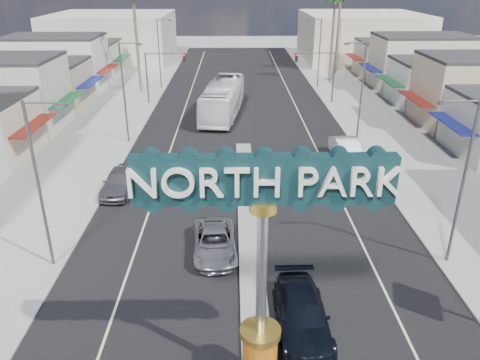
{
  "coord_description": "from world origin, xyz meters",
  "views": [
    {
      "loc": [
        -0.95,
        -11.2,
        14.35
      ],
      "look_at": [
        -0.58,
        11.73,
        4.19
      ],
      "focal_mm": 35.0,
      "sensor_mm": 36.0,
      "label": 1
    }
  ],
  "objects_px": {
    "streetlight_r_far": "(318,50)",
    "streetlight_l_far": "(160,50)",
    "palm_right_mid": "(335,4)",
    "car_parked_right": "(347,150)",
    "city_bus": "(223,99)",
    "car_parked_left": "(120,181)",
    "streetlight_l_near": "(41,179)",
    "traffic_signal_right": "(319,67)",
    "streetlight_r_near": "(461,176)",
    "traffic_signal_left": "(162,68)",
    "streetlight_r_mid": "(360,87)",
    "streetlight_l_mid": "(125,88)",
    "suv_left": "(215,242)",
    "gateway_sign": "(262,251)",
    "suv_right": "(302,315)"
  },
  "relations": [
    {
      "from": "streetlight_l_near",
      "to": "suv_left",
      "type": "bearing_deg",
      "value": 7.51
    },
    {
      "from": "suv_left",
      "to": "streetlight_l_far",
      "type": "bearing_deg",
      "value": 97.47
    },
    {
      "from": "traffic_signal_right",
      "to": "streetlight_r_far",
      "type": "xyz_separation_m",
      "value": [
        1.25,
        8.01,
        0.79
      ]
    },
    {
      "from": "traffic_signal_left",
      "to": "car_parked_right",
      "type": "distance_m",
      "value": 26.07
    },
    {
      "from": "palm_right_mid",
      "to": "suv_left",
      "type": "bearing_deg",
      "value": -108.48
    },
    {
      "from": "traffic_signal_right",
      "to": "streetlight_r_near",
      "type": "height_order",
      "value": "streetlight_r_near"
    },
    {
      "from": "gateway_sign",
      "to": "car_parked_right",
      "type": "xyz_separation_m",
      "value": [
        8.51,
        23.18,
        -5.05
      ]
    },
    {
      "from": "gateway_sign",
      "to": "suv_left",
      "type": "xyz_separation_m",
      "value": [
        -2.0,
        9.13,
        -5.22
      ]
    },
    {
      "from": "streetlight_l_near",
      "to": "traffic_signal_right",
      "type": "bearing_deg",
      "value": 60.01
    },
    {
      "from": "streetlight_r_far",
      "to": "streetlight_l_far",
      "type": "bearing_deg",
      "value": 180.0
    },
    {
      "from": "gateway_sign",
      "to": "car_parked_right",
      "type": "bearing_deg",
      "value": 69.84
    },
    {
      "from": "streetlight_r_far",
      "to": "palm_right_mid",
      "type": "xyz_separation_m",
      "value": [
        2.57,
        4.0,
        5.54
      ]
    },
    {
      "from": "suv_right",
      "to": "suv_left",
      "type": "bearing_deg",
      "value": 121.5
    },
    {
      "from": "gateway_sign",
      "to": "traffic_signal_right",
      "type": "bearing_deg",
      "value": 77.67
    },
    {
      "from": "streetlight_l_near",
      "to": "suv_right",
      "type": "relative_size",
      "value": 1.65
    },
    {
      "from": "streetlight_l_far",
      "to": "car_parked_right",
      "type": "xyz_separation_m",
      "value": [
        18.94,
        -26.84,
        -4.19
      ]
    },
    {
      "from": "car_parked_left",
      "to": "traffic_signal_left",
      "type": "bearing_deg",
      "value": 93.07
    },
    {
      "from": "traffic_signal_right",
      "to": "car_parked_left",
      "type": "height_order",
      "value": "traffic_signal_right"
    },
    {
      "from": "traffic_signal_right",
      "to": "streetlight_l_near",
      "type": "bearing_deg",
      "value": -119.99
    },
    {
      "from": "streetlight_r_mid",
      "to": "car_parked_right",
      "type": "xyz_separation_m",
      "value": [
        -1.93,
        -4.84,
        -4.19
      ]
    },
    {
      "from": "streetlight_l_near",
      "to": "streetlight_l_far",
      "type": "relative_size",
      "value": 1.0
    },
    {
      "from": "traffic_signal_left",
      "to": "car_parked_left",
      "type": "distance_m",
      "value": 25.02
    },
    {
      "from": "gateway_sign",
      "to": "streetlight_l_far",
      "type": "xyz_separation_m",
      "value": [
        -10.43,
        50.02,
        -0.86
      ]
    },
    {
      "from": "suv_left",
      "to": "car_parked_right",
      "type": "bearing_deg",
      "value": 49.01
    },
    {
      "from": "traffic_signal_right",
      "to": "city_bus",
      "type": "distance_m",
      "value": 12.54
    },
    {
      "from": "palm_right_mid",
      "to": "city_bus",
      "type": "bearing_deg",
      "value": -131.2
    },
    {
      "from": "streetlight_l_far",
      "to": "streetlight_r_far",
      "type": "height_order",
      "value": "same"
    },
    {
      "from": "streetlight_l_far",
      "to": "car_parked_right",
      "type": "bearing_deg",
      "value": -54.79
    },
    {
      "from": "streetlight_r_near",
      "to": "palm_right_mid",
      "type": "bearing_deg",
      "value": 86.81
    },
    {
      "from": "traffic_signal_right",
      "to": "city_bus",
      "type": "bearing_deg",
      "value": -155.37
    },
    {
      "from": "car_parked_left",
      "to": "car_parked_right",
      "type": "relative_size",
      "value": 0.94
    },
    {
      "from": "streetlight_r_far",
      "to": "traffic_signal_left",
      "type": "bearing_deg",
      "value": -157.8
    },
    {
      "from": "streetlight_r_mid",
      "to": "car_parked_right",
      "type": "bearing_deg",
      "value": -111.68
    },
    {
      "from": "streetlight_l_far",
      "to": "city_bus",
      "type": "xyz_separation_m",
      "value": [
        8.43,
        -13.13,
        -3.2
      ]
    },
    {
      "from": "streetlight_r_far",
      "to": "palm_right_mid",
      "type": "height_order",
      "value": "palm_right_mid"
    },
    {
      "from": "palm_right_mid",
      "to": "city_bus",
      "type": "distance_m",
      "value": 24.39
    },
    {
      "from": "streetlight_l_near",
      "to": "car_parked_right",
      "type": "bearing_deg",
      "value": 38.67
    },
    {
      "from": "streetlight_l_mid",
      "to": "streetlight_r_near",
      "type": "relative_size",
      "value": 1.0
    },
    {
      "from": "streetlight_l_near",
      "to": "city_bus",
      "type": "distance_m",
      "value": 30.24
    },
    {
      "from": "streetlight_l_mid",
      "to": "streetlight_l_far",
      "type": "bearing_deg",
      "value": 90.0
    },
    {
      "from": "streetlight_l_near",
      "to": "car_parked_left",
      "type": "xyz_separation_m",
      "value": [
        1.43,
        9.21,
        -4.21
      ]
    },
    {
      "from": "streetlight_l_mid",
      "to": "city_bus",
      "type": "relative_size",
      "value": 0.67
    },
    {
      "from": "streetlight_l_mid",
      "to": "suv_left",
      "type": "relative_size",
      "value": 1.78
    },
    {
      "from": "palm_right_mid",
      "to": "car_parked_right",
      "type": "xyz_separation_m",
      "value": [
        -4.49,
        -30.84,
        -9.72
      ]
    },
    {
      "from": "suv_left",
      "to": "car_parked_left",
      "type": "relative_size",
      "value": 1.01
    },
    {
      "from": "streetlight_l_near",
      "to": "traffic_signal_left",
      "type": "bearing_deg",
      "value": 87.9
    },
    {
      "from": "gateway_sign",
      "to": "streetlight_r_near",
      "type": "relative_size",
      "value": 1.02
    },
    {
      "from": "streetlight_r_near",
      "to": "streetlight_l_far",
      "type": "bearing_deg",
      "value": 116.42
    },
    {
      "from": "car_parked_left",
      "to": "gateway_sign",
      "type": "bearing_deg",
      "value": -59.78
    },
    {
      "from": "streetlight_l_mid",
      "to": "car_parked_right",
      "type": "bearing_deg",
      "value": -14.34
    }
  ]
}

